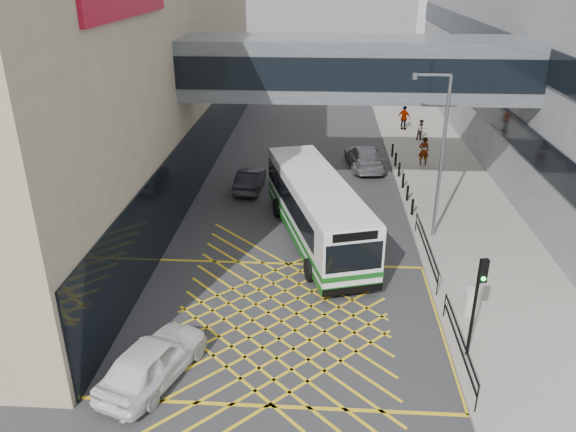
% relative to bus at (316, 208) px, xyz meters
% --- Properties ---
extents(ground, '(120.00, 120.00, 0.00)m').
position_rel_bus_xyz_m(ground, '(-1.15, -7.08, -1.68)').
color(ground, '#333335').
extents(building_whsmith, '(24.17, 42.00, 16.00)m').
position_rel_bus_xyz_m(building_whsmith, '(-19.13, 8.92, 6.31)').
color(building_whsmith, gray).
rests_on(building_whsmith, ground).
extents(skybridge, '(20.00, 4.10, 3.00)m').
position_rel_bus_xyz_m(skybridge, '(1.85, 4.92, 5.82)').
color(skybridge, '#4D5257').
rests_on(skybridge, ground).
extents(pavement, '(6.00, 54.00, 0.16)m').
position_rel_bus_xyz_m(pavement, '(7.85, 7.92, -1.60)').
color(pavement, gray).
rests_on(pavement, ground).
extents(box_junction, '(12.00, 9.00, 0.01)m').
position_rel_bus_xyz_m(box_junction, '(-1.15, -7.08, -1.68)').
color(box_junction, gold).
rests_on(box_junction, ground).
extents(bus, '(5.61, 11.47, 3.14)m').
position_rel_bus_xyz_m(bus, '(0.00, 0.00, 0.00)').
color(bus, silver).
rests_on(bus, ground).
extents(car_white, '(3.48, 5.17, 1.52)m').
position_rel_bus_xyz_m(car_white, '(-5.04, -10.55, -0.92)').
color(car_white, white).
rests_on(car_white, ground).
extents(car_dark, '(1.79, 4.19, 1.29)m').
position_rel_bus_xyz_m(car_dark, '(-4.03, 6.42, -1.04)').
color(car_dark, black).
rests_on(car_dark, ground).
extents(car_silver, '(2.73, 5.26, 1.57)m').
position_rel_bus_xyz_m(car_silver, '(3.04, 10.92, -0.90)').
color(car_silver, gray).
rests_on(car_silver, ground).
extents(traffic_light, '(0.29, 0.45, 3.81)m').
position_rel_bus_xyz_m(traffic_light, '(5.40, -8.93, 0.96)').
color(traffic_light, black).
rests_on(traffic_light, pavement).
extents(street_lamp, '(1.78, 0.28, 7.86)m').
position_rel_bus_xyz_m(street_lamp, '(5.61, 0.46, 2.96)').
color(street_lamp, slate).
rests_on(street_lamp, pavement).
extents(litter_bin, '(0.58, 0.58, 1.00)m').
position_rel_bus_xyz_m(litter_bin, '(6.09, -6.29, -1.02)').
color(litter_bin, '#ADA89E').
rests_on(litter_bin, pavement).
extents(kerb_railings, '(0.05, 12.54, 1.00)m').
position_rel_bus_xyz_m(kerb_railings, '(5.00, -5.30, -0.80)').
color(kerb_railings, black).
rests_on(kerb_railings, pavement).
extents(bollards, '(0.14, 10.14, 0.90)m').
position_rel_bus_xyz_m(bollards, '(5.10, 7.92, -1.07)').
color(bollards, black).
rests_on(bollards, pavement).
extents(pedestrian_a, '(0.76, 0.55, 1.90)m').
position_rel_bus_xyz_m(pedestrian_a, '(6.94, 11.27, -0.57)').
color(pedestrian_a, gray).
rests_on(pedestrian_a, pavement).
extents(pedestrian_b, '(0.88, 0.78, 1.55)m').
position_rel_bus_xyz_m(pedestrian_b, '(7.70, 17.15, -0.75)').
color(pedestrian_b, gray).
rests_on(pedestrian_b, pavement).
extents(pedestrian_c, '(1.24, 1.12, 1.93)m').
position_rel_bus_xyz_m(pedestrian_c, '(6.75, 20.03, -0.56)').
color(pedestrian_c, gray).
rests_on(pedestrian_c, pavement).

